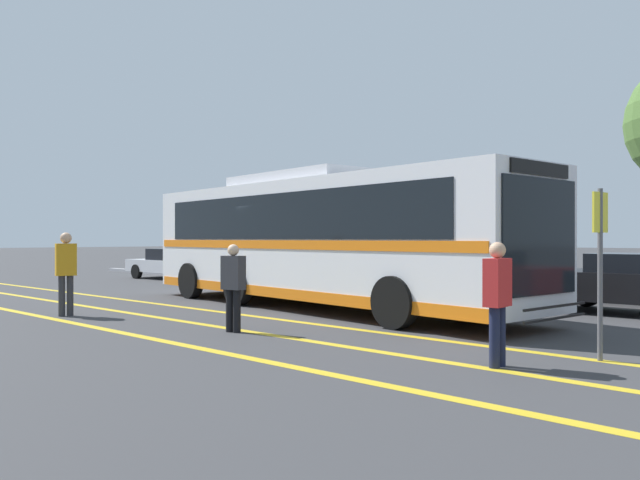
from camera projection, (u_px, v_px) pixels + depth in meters
name	position (u px, v px, depth m)	size (l,w,h in m)	color
ground_plane	(304.00, 306.00, 15.71)	(220.00, 220.00, 0.00)	#38383A
lane_strip_0	(252.00, 316.00, 13.62)	(0.20, 31.76, 0.01)	gold
lane_strip_1	(193.00, 323.00, 12.49)	(0.20, 31.76, 0.01)	gold
lane_strip_2	(118.00, 332.00, 11.29)	(0.20, 31.76, 0.01)	gold
curb_strip	(438.00, 291.00, 19.12)	(39.76, 0.36, 0.15)	#99999E
transit_bus	(320.00, 237.00, 15.23)	(12.27, 4.02, 3.32)	white
parked_car_0	(174.00, 263.00, 26.11)	(4.50, 2.02, 1.27)	silver
parked_car_1	(281.00, 264.00, 21.92)	(4.77, 2.13, 1.62)	olive
parked_car_2	(401.00, 274.00, 18.12)	(3.99, 2.04, 1.32)	olive
parked_car_3	(632.00, 283.00, 13.94)	(4.17, 2.09, 1.36)	black
pedestrian_0	(497.00, 296.00, 8.19)	(0.23, 0.43, 1.65)	#191E38
pedestrian_1	(66.00, 268.00, 13.61)	(0.33, 0.46, 1.83)	#2D2D33
pedestrian_2	(233.00, 283.00, 11.26)	(0.45, 0.29, 1.59)	black
bus_stop_sign	(600.00, 252.00, 8.61)	(0.08, 0.40, 2.39)	#59595E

